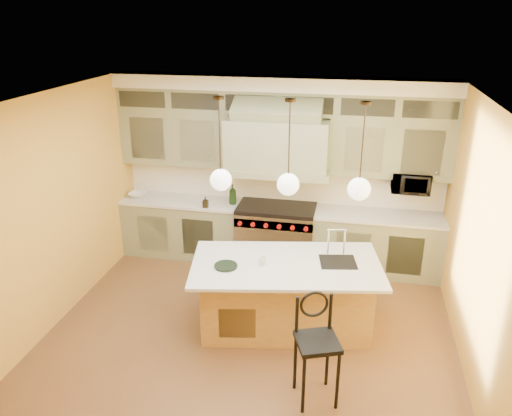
% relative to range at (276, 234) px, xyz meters
% --- Properties ---
extents(floor, '(5.00, 5.00, 0.00)m').
position_rel_range_xyz_m(floor, '(0.00, -2.14, -0.49)').
color(floor, brown).
rests_on(floor, ground).
extents(ceiling, '(5.00, 5.00, 0.00)m').
position_rel_range_xyz_m(ceiling, '(0.00, -2.14, 2.41)').
color(ceiling, white).
rests_on(ceiling, wall_back).
extents(wall_back, '(5.00, 0.00, 5.00)m').
position_rel_range_xyz_m(wall_back, '(0.00, 0.36, 0.96)').
color(wall_back, gold).
rests_on(wall_back, ground).
extents(wall_front, '(5.00, 0.00, 5.00)m').
position_rel_range_xyz_m(wall_front, '(0.00, -4.64, 0.96)').
color(wall_front, gold).
rests_on(wall_front, ground).
extents(wall_left, '(0.00, 5.00, 5.00)m').
position_rel_range_xyz_m(wall_left, '(-2.50, -2.14, 0.96)').
color(wall_left, gold).
rests_on(wall_left, ground).
extents(wall_right, '(0.00, 5.00, 5.00)m').
position_rel_range_xyz_m(wall_right, '(2.50, -2.14, 0.96)').
color(wall_right, gold).
rests_on(wall_right, ground).
extents(back_cabinetry, '(5.00, 0.77, 2.90)m').
position_rel_range_xyz_m(back_cabinetry, '(0.00, 0.09, 0.94)').
color(back_cabinetry, gray).
rests_on(back_cabinetry, floor).
extents(range, '(1.20, 0.74, 0.96)m').
position_rel_range_xyz_m(range, '(0.00, 0.00, 0.00)').
color(range, silver).
rests_on(range, floor).
extents(kitchen_island, '(2.47, 1.62, 1.35)m').
position_rel_range_xyz_m(kitchen_island, '(0.41, -1.69, -0.01)').
color(kitchen_island, olive).
rests_on(kitchen_island, floor).
extents(counter_stool, '(0.53, 0.53, 1.18)m').
position_rel_range_xyz_m(counter_stool, '(0.89, -2.88, 0.19)').
color(counter_stool, black).
rests_on(counter_stool, floor).
extents(microwave, '(0.54, 0.37, 0.30)m').
position_rel_range_xyz_m(microwave, '(1.95, 0.11, 0.96)').
color(microwave, black).
rests_on(microwave, back_cabinetry).
extents(oil_bottle_a, '(0.13, 0.13, 0.32)m').
position_rel_range_xyz_m(oil_bottle_a, '(-0.70, 0.01, 0.61)').
color(oil_bottle_a, black).
rests_on(oil_bottle_a, back_cabinetry).
extents(oil_bottle_b, '(0.08, 0.08, 0.17)m').
position_rel_range_xyz_m(oil_bottle_b, '(-1.08, -0.22, 0.54)').
color(oil_bottle_b, black).
rests_on(oil_bottle_b, back_cabinetry).
extents(fruit_bowl, '(0.30, 0.30, 0.07)m').
position_rel_range_xyz_m(fruit_bowl, '(-2.30, 0.01, 0.49)').
color(fruit_bowl, white).
rests_on(fruit_bowl, back_cabinetry).
extents(cup, '(0.11, 0.11, 0.10)m').
position_rel_range_xyz_m(cup, '(0.13, -1.82, 0.48)').
color(cup, silver).
rests_on(cup, kitchen_island).
extents(pendant_left, '(0.26, 0.26, 1.11)m').
position_rel_range_xyz_m(pendant_left, '(-0.40, -1.69, 1.46)').
color(pendant_left, '#2D2319').
rests_on(pendant_left, ceiling).
extents(pendant_center, '(0.26, 0.26, 1.11)m').
position_rel_range_xyz_m(pendant_center, '(0.40, -1.69, 1.46)').
color(pendant_center, '#2D2319').
rests_on(pendant_center, ceiling).
extents(pendant_right, '(0.26, 0.26, 1.11)m').
position_rel_range_xyz_m(pendant_right, '(1.20, -1.69, 1.46)').
color(pendant_right, '#2D2319').
rests_on(pendant_right, ceiling).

